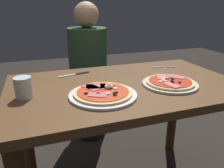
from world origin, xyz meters
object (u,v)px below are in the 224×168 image
(dining_table, at_px, (125,105))
(water_glass_near, at_px, (24,89))
(pizza_foreground, at_px, (103,94))
(pizza_across_left, at_px, (170,83))
(fork, at_px, (161,67))
(diner_person, at_px, (89,77))
(knife, at_px, (76,74))

(dining_table, xyz_separation_m, water_glass_near, (-0.51, -0.03, 0.17))
(water_glass_near, bearing_deg, pizza_foreground, -16.03)
(dining_table, xyz_separation_m, pizza_across_left, (0.21, -0.10, 0.14))
(dining_table, bearing_deg, fork, 31.40)
(dining_table, height_order, water_glass_near, water_glass_near)
(pizza_foreground, relative_size, pizza_across_left, 1.10)
(diner_person, bearing_deg, pizza_across_left, 105.47)
(pizza_foreground, bearing_deg, pizza_across_left, 3.89)
(fork, bearing_deg, dining_table, -148.60)
(pizza_across_left, relative_size, diner_person, 0.24)
(dining_table, relative_size, water_glass_near, 12.57)
(knife, bearing_deg, pizza_across_left, -38.96)
(dining_table, relative_size, knife, 6.29)
(pizza_foreground, height_order, pizza_across_left, pizza_foreground)
(knife, bearing_deg, fork, -3.60)
(knife, xyz_separation_m, diner_person, (0.19, 0.51, -0.20))
(water_glass_near, distance_m, knife, 0.40)
(pizza_across_left, bearing_deg, knife, 141.04)
(fork, distance_m, knife, 0.57)
(fork, distance_m, diner_person, 0.69)
(water_glass_near, xyz_separation_m, diner_person, (0.48, 0.78, -0.24))
(water_glass_near, bearing_deg, fork, 15.63)
(fork, xyz_separation_m, knife, (-0.57, 0.04, 0.00))
(fork, bearing_deg, knife, 176.40)
(dining_table, distance_m, water_glass_near, 0.53)
(dining_table, bearing_deg, pizza_across_left, -25.26)
(water_glass_near, relative_size, knife, 0.50)
(pizza_across_left, bearing_deg, dining_table, 154.74)
(water_glass_near, height_order, diner_person, diner_person)
(dining_table, bearing_deg, knife, 131.47)
(knife, distance_m, diner_person, 0.58)
(pizza_foreground, bearing_deg, water_glass_near, 163.97)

